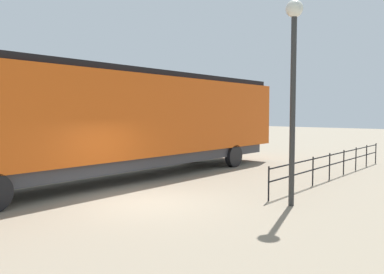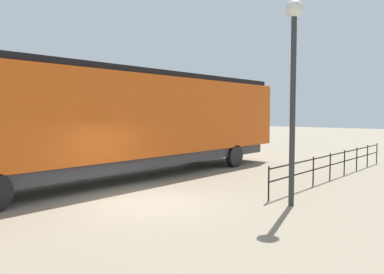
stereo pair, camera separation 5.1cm
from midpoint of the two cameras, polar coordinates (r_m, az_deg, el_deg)
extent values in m
plane|color=gray|center=(11.76, -7.36, -9.68)|extent=(120.00, 120.00, 0.00)
cube|color=#D15114|center=(15.67, -9.97, 3.15)|extent=(3.16, 18.02, 3.16)
cube|color=black|center=(21.48, 6.35, 2.05)|extent=(3.03, 2.45, 2.22)
cube|color=black|center=(15.75, -10.04, 9.36)|extent=(2.84, 17.30, 0.24)
cube|color=#38383D|center=(15.79, -9.89, -3.42)|extent=(2.84, 16.58, 0.45)
cylinder|color=black|center=(20.85, -0.07, -2.27)|extent=(0.30, 1.10, 1.10)
cylinder|color=black|center=(19.12, 6.43, -2.83)|extent=(0.30, 1.10, 1.10)
cylinder|color=#2D2D2D|center=(11.33, 14.95, 3.74)|extent=(0.16, 0.16, 5.49)
sphere|color=silver|center=(11.70, 15.19, 18.05)|extent=(0.49, 0.49, 0.49)
cube|color=black|center=(17.10, 21.06, -2.34)|extent=(0.04, 11.57, 0.04)
cube|color=black|center=(17.14, 21.03, -3.66)|extent=(0.04, 11.57, 0.04)
cylinder|color=black|center=(11.92, 11.52, -6.90)|extent=(0.05, 0.05, 1.08)
cylinder|color=black|center=(13.37, 15.00, -5.80)|extent=(0.05, 0.05, 1.08)
cylinder|color=black|center=(14.86, 17.78, -4.90)|extent=(0.05, 0.05, 1.08)
cylinder|color=black|center=(16.38, 20.04, -4.17)|extent=(0.05, 0.05, 1.08)
cylinder|color=black|center=(17.92, 21.92, -3.55)|extent=(0.05, 0.05, 1.08)
cylinder|color=black|center=(19.48, 23.49, -3.03)|extent=(0.05, 0.05, 1.08)
cylinder|color=black|center=(21.06, 24.83, -2.58)|extent=(0.05, 0.05, 1.08)
cylinder|color=black|center=(22.65, 25.98, -2.19)|extent=(0.05, 0.05, 1.08)
camera|label=1|loc=(0.03, -89.88, 0.01)|focal=35.65mm
camera|label=2|loc=(0.03, 90.12, -0.01)|focal=35.65mm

